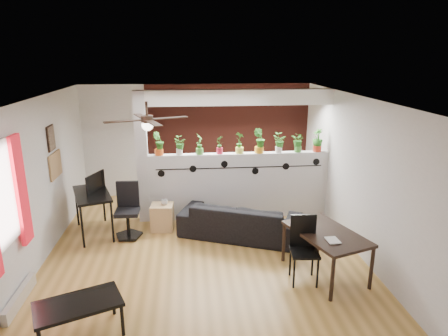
# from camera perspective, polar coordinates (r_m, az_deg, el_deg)

# --- Properties ---
(room_shell) EXTENTS (6.30, 7.10, 2.90)m
(room_shell) POSITION_cam_1_polar(r_m,az_deg,el_deg) (6.44, -3.10, -1.70)
(room_shell) COLOR olive
(room_shell) RESTS_ON ground
(partition_wall) EXTENTS (3.60, 0.18, 1.35)m
(partition_wall) POSITION_cam_1_polar(r_m,az_deg,el_deg) (8.12, 2.17, -2.50)
(partition_wall) COLOR #BCBCC1
(partition_wall) RESTS_ON ground
(ceiling_header) EXTENTS (3.60, 0.18, 0.30)m
(ceiling_header) POSITION_cam_1_polar(r_m,az_deg,el_deg) (7.74, 2.31, 10.05)
(ceiling_header) COLOR white
(ceiling_header) RESTS_ON room_shell
(pier_column) EXTENTS (0.22, 0.20, 2.60)m
(pier_column) POSITION_cam_1_polar(r_m,az_deg,el_deg) (7.93, -11.61, 1.42)
(pier_column) COLOR #BCBCC1
(pier_column) RESTS_ON ground
(brick_panel) EXTENTS (3.90, 0.05, 2.60)m
(brick_panel) POSITION_cam_1_polar(r_m,az_deg,el_deg) (9.36, 1.03, 4.00)
(brick_panel) COLOR #AB4031
(brick_panel) RESTS_ON ground
(vine_decal) EXTENTS (3.31, 0.01, 0.30)m
(vine_decal) POSITION_cam_1_polar(r_m,az_deg,el_deg) (7.91, 2.29, 0.06)
(vine_decal) COLOR black
(vine_decal) RESTS_ON partition_wall
(window_assembly) EXTENTS (0.09, 1.30, 1.55)m
(window_assembly) POSITION_cam_1_polar(r_m,az_deg,el_deg) (5.73, -29.12, -3.91)
(window_assembly) COLOR white
(window_assembly) RESTS_ON room_shell
(baseboard_heater) EXTENTS (0.08, 1.00, 0.18)m
(baseboard_heater) POSITION_cam_1_polar(r_m,az_deg,el_deg) (6.30, -27.15, -16.14)
(baseboard_heater) COLOR #BCB9B3
(baseboard_heater) RESTS_ON ground
(corkboard) EXTENTS (0.03, 0.60, 0.45)m
(corkboard) POSITION_cam_1_polar(r_m,az_deg,el_deg) (7.70, -22.94, 0.39)
(corkboard) COLOR #9A744A
(corkboard) RESTS_ON room_shell
(framed_art) EXTENTS (0.03, 0.34, 0.44)m
(framed_art) POSITION_cam_1_polar(r_m,az_deg,el_deg) (7.54, -23.48, 3.94)
(framed_art) COLOR #8C7259
(framed_art) RESTS_ON room_shell
(ceiling_fan) EXTENTS (1.19, 1.19, 0.43)m
(ceiling_fan) POSITION_cam_1_polar(r_m,az_deg,el_deg) (5.93, -10.92, 6.57)
(ceiling_fan) COLOR black
(ceiling_fan) RESTS_ON room_shell
(potted_plant_0) EXTENTS (0.28, 0.24, 0.46)m
(potted_plant_0) POSITION_cam_1_polar(r_m,az_deg,el_deg) (7.83, -9.33, 3.55)
(potted_plant_0) COLOR #DA5519
(potted_plant_0) RESTS_ON partition_wall
(potted_plant_1) EXTENTS (0.22, 0.20, 0.36)m
(potted_plant_1) POSITION_cam_1_polar(r_m,az_deg,el_deg) (7.82, -6.42, 3.30)
(potted_plant_1) COLOR silver
(potted_plant_1) RESTS_ON partition_wall
(potted_plant_2) EXTENTS (0.20, 0.23, 0.41)m
(potted_plant_2) POSITION_cam_1_polar(r_m,az_deg,el_deg) (7.82, -3.52, 3.54)
(potted_plant_2) COLOR #448630
(potted_plant_2) RESTS_ON partition_wall
(potted_plant_3) EXTENTS (0.23, 0.22, 0.36)m
(potted_plant_3) POSITION_cam_1_polar(r_m,az_deg,el_deg) (7.85, -0.63, 3.44)
(potted_plant_3) COLOR red
(potted_plant_3) RESTS_ON partition_wall
(potted_plant_4) EXTENTS (0.29, 0.29, 0.44)m
(potted_plant_4) POSITION_cam_1_polar(r_m,az_deg,el_deg) (7.88, 2.24, 3.75)
(potted_plant_4) COLOR #DEE450
(potted_plant_4) RESTS_ON partition_wall
(potted_plant_5) EXTENTS (0.32, 0.29, 0.49)m
(potted_plant_5) POSITION_cam_1_polar(r_m,az_deg,el_deg) (7.94, 5.07, 3.98)
(potted_plant_5) COLOR orange
(potted_plant_5) RESTS_ON partition_wall
(potted_plant_6) EXTENTS (0.24, 0.23, 0.39)m
(potted_plant_6) POSITION_cam_1_polar(r_m,az_deg,el_deg) (8.03, 7.85, 3.67)
(potted_plant_6) COLOR silver
(potted_plant_6) RESTS_ON partition_wall
(potted_plant_7) EXTENTS (0.24, 0.25, 0.39)m
(potted_plant_7) POSITION_cam_1_polar(r_m,az_deg,el_deg) (8.12, 10.56, 3.70)
(potted_plant_7) COLOR #439034
(potted_plant_7) RESTS_ON partition_wall
(potted_plant_8) EXTENTS (0.28, 0.30, 0.46)m
(potted_plant_8) POSITION_cam_1_polar(r_m,az_deg,el_deg) (8.23, 13.23, 3.96)
(potted_plant_8) COLOR #B8311D
(potted_plant_8) RESTS_ON partition_wall
(sofa) EXTENTS (2.23, 1.53, 0.61)m
(sofa) POSITION_cam_1_polar(r_m,az_deg,el_deg) (7.40, 2.28, -7.50)
(sofa) COLOR black
(sofa) RESTS_ON ground
(cube_shelf) EXTENTS (0.44, 0.40, 0.51)m
(cube_shelf) POSITION_cam_1_polar(r_m,az_deg,el_deg) (7.76, -8.79, -6.95)
(cube_shelf) COLOR tan
(cube_shelf) RESTS_ON ground
(cup) EXTENTS (0.15, 0.15, 0.10)m
(cup) POSITION_cam_1_polar(r_m,az_deg,el_deg) (7.64, -8.51, -4.87)
(cup) COLOR gray
(cup) RESTS_ON cube_shelf
(computer_desk) EXTENTS (0.92, 1.25, 0.81)m
(computer_desk) POSITION_cam_1_polar(r_m,az_deg,el_deg) (7.72, -18.33, -3.92)
(computer_desk) COLOR black
(computer_desk) RESTS_ON ground
(monitor) EXTENTS (0.32, 0.16, 0.18)m
(monitor) POSITION_cam_1_polar(r_m,az_deg,el_deg) (7.81, -18.21, -2.38)
(monitor) COLOR black
(monitor) RESTS_ON computer_desk
(office_chair) EXTENTS (0.52, 0.52, 1.00)m
(office_chair) POSITION_cam_1_polar(r_m,az_deg,el_deg) (7.54, -13.56, -6.37)
(office_chair) COLOR black
(office_chair) RESTS_ON ground
(dining_table) EXTENTS (1.15, 1.46, 0.70)m
(dining_table) POSITION_cam_1_polar(r_m,az_deg,el_deg) (6.24, 14.40, -9.49)
(dining_table) COLOR black
(dining_table) RESTS_ON ground
(book) EXTENTS (0.18, 0.24, 0.02)m
(book) POSITION_cam_1_polar(r_m,az_deg,el_deg) (5.92, 14.50, -10.05)
(book) COLOR gray
(book) RESTS_ON dining_table
(folding_chair) EXTENTS (0.44, 0.44, 0.99)m
(folding_chair) POSITION_cam_1_polar(r_m,az_deg,el_deg) (6.08, 11.30, -10.41)
(folding_chair) COLOR black
(folding_chair) RESTS_ON ground
(coffee_table) EXTENTS (1.11, 0.88, 0.46)m
(coffee_table) POSITION_cam_1_polar(r_m,az_deg,el_deg) (5.25, -20.12, -18.06)
(coffee_table) COLOR black
(coffee_table) RESTS_ON ground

